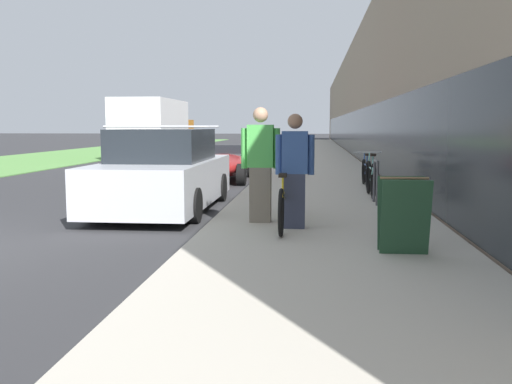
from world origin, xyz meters
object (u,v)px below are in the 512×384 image
at_px(person_bystander, 260,165).
at_px(vintage_roadster_curbside, 222,166).
at_px(bike_rack_hoop, 376,177).
at_px(parked_sedan_curbside, 164,173).
at_px(tandem_bicycle, 285,200).
at_px(cruiser_bike_nearest, 371,178).
at_px(moving_truck, 155,129).
at_px(person_rider, 295,171).
at_px(cruiser_bike_middle, 366,172).
at_px(sandwich_board_sign, 403,215).

xyz_separation_m(person_bystander, vintage_roadster_curbside, (-1.87, 7.87, -0.57)).
height_order(bike_rack_hoop, parked_sedan_curbside, parked_sedan_curbside).
relative_size(tandem_bicycle, parked_sedan_curbside, 0.60).
distance_m(cruiser_bike_nearest, moving_truck, 17.86).
bearing_deg(tandem_bicycle, cruiser_bike_nearest, 65.20).
bearing_deg(cruiser_bike_nearest, vintage_roadster_curbside, 131.72).
height_order(person_rider, person_bystander, person_bystander).
distance_m(tandem_bicycle, person_bystander, 0.67).
height_order(person_rider, vintage_roadster_curbside, person_rider).
bearing_deg(tandem_bicycle, person_rider, -67.07).
bearing_deg(cruiser_bike_middle, vintage_roadster_curbside, 149.38).
xyz_separation_m(person_bystander, bike_rack_hoop, (2.01, 2.29, -0.38)).
xyz_separation_m(parked_sedan_curbside, moving_truck, (-4.93, 16.94, 0.74)).
relative_size(sandwich_board_sign, parked_sedan_curbside, 0.19).
bearing_deg(sandwich_board_sign, person_bystander, 133.40).
bearing_deg(cruiser_bike_nearest, sandwich_board_sign, -91.77).
height_order(vintage_roadster_curbside, moving_truck, moving_truck).
bearing_deg(sandwich_board_sign, moving_truck, 112.97).
distance_m(tandem_bicycle, sandwich_board_sign, 2.40).
xyz_separation_m(vintage_roadster_curbside, moving_truck, (-5.10, 11.00, 1.00)).
bearing_deg(vintage_roadster_curbside, bike_rack_hoop, -55.16).
distance_m(person_rider, moving_truck, 20.77).
distance_m(person_bystander, parked_sedan_curbside, 2.83).
bearing_deg(parked_sedan_curbside, person_bystander, -43.54).
bearing_deg(cruiser_bike_middle, parked_sedan_curbside, -139.33).
xyz_separation_m(cruiser_bike_nearest, vintage_roadster_curbside, (-3.91, 4.39, -0.07)).
distance_m(tandem_bicycle, vintage_roadster_curbside, 8.29).
bearing_deg(parked_sedan_curbside, cruiser_bike_middle, 40.67).
bearing_deg(bike_rack_hoop, cruiser_bike_middle, 88.19).
bearing_deg(sandwich_board_sign, cruiser_bike_middle, 88.15).
bearing_deg(tandem_bicycle, parked_sedan_curbside, 139.93).
bearing_deg(person_bystander, person_rider, -41.17).
xyz_separation_m(tandem_bicycle, bike_rack_hoop, (1.63, 2.39, 0.15)).
bearing_deg(moving_truck, person_bystander, -69.74).
xyz_separation_m(person_bystander, sandwich_board_sign, (1.87, -1.98, -0.44)).
bearing_deg(cruiser_bike_nearest, bike_rack_hoop, -91.37).
relative_size(person_rider, moving_truck, 0.23).
bearing_deg(vintage_roadster_curbside, person_rider, -73.86).
relative_size(tandem_bicycle, person_rider, 1.70).
bearing_deg(tandem_bicycle, sandwich_board_sign, -51.64).
bearing_deg(bike_rack_hoop, person_bystander, -131.33).
bearing_deg(cruiser_bike_middle, person_rider, -104.70).
bearing_deg(moving_truck, vintage_roadster_curbside, -65.15).
relative_size(cruiser_bike_nearest, cruiser_bike_middle, 1.05).
height_order(bike_rack_hoop, moving_truck, moving_truck).
bearing_deg(cruiser_bike_middle, moving_truck, 124.21).
height_order(person_bystander, sandwich_board_sign, person_bystander).
relative_size(cruiser_bike_middle, moving_truck, 0.22).
xyz_separation_m(person_bystander, moving_truck, (-6.97, 18.88, 0.43)).
relative_size(sandwich_board_sign, vintage_roadster_curbside, 0.21).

